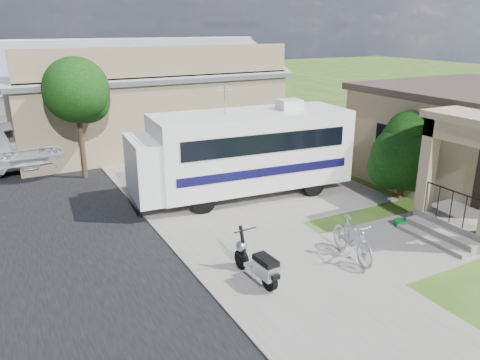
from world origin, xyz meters
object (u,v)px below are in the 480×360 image
shrub (404,154)px  garden_hose (401,224)px  pickup_truck (21,140)px  scooter (258,264)px  van (0,116)px  motorhome (243,150)px  bicycle (352,241)px

shrub → garden_hose: size_ratio=7.24×
pickup_truck → garden_hose: 15.98m
scooter → van: van is taller
van → garden_hose: (9.70, -19.72, -0.78)m
scooter → van: 20.92m
scooter → garden_hose: scooter is taller
pickup_truck → van: 6.65m
pickup_truck → garden_hose: pickup_truck is taller
garden_hose → motorhome: bearing=121.7°
motorhome → scooter: bearing=-110.6°
motorhome → bicycle: 5.52m
motorhome → shrub: motorhome is taller
bicycle → pickup_truck: pickup_truck is taller
shrub → van: size_ratio=0.49×
motorhome → shrub: 5.38m
scooter → pickup_truck: pickup_truck is taller
pickup_truck → van: pickup_truck is taller
scooter → garden_hose: 5.33m
pickup_truck → motorhome: bearing=125.2°
motorhome → van: 16.72m
bicycle → garden_hose: bearing=26.5°
shrub → van: bearing=123.0°
bicycle → garden_hose: bicycle is taller
van → scooter: bearing=-73.8°
shrub → garden_hose: 3.03m
bicycle → pickup_truck: 15.42m
van → pickup_truck: bearing=-81.2°
garden_hose → bicycle: bearing=-161.4°
motorhome → van: bearing=119.2°
shrub → scooter: (-7.17, -2.60, -1.03)m
shrub → scooter: 7.69m
pickup_truck → garden_hose: (9.14, -13.09, -0.78)m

